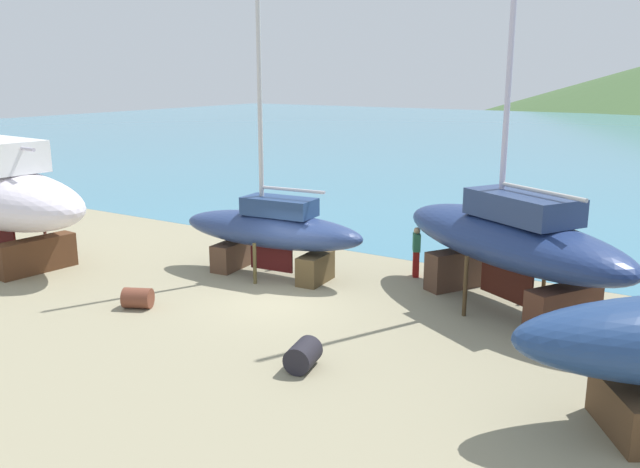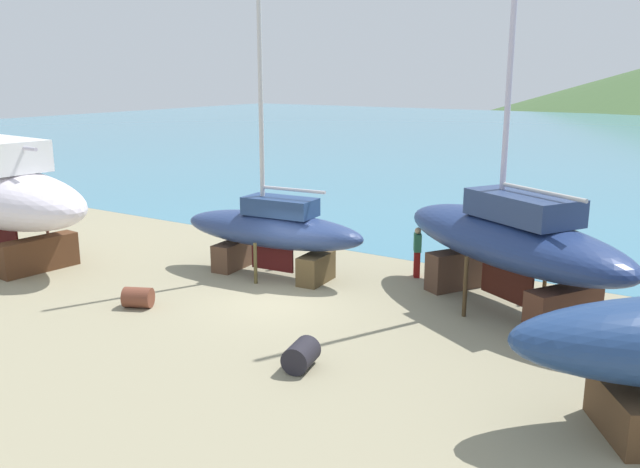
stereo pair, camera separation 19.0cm
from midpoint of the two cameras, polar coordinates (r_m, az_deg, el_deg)
name	(u,v)px [view 1 (the left image)]	position (r m, az deg, el deg)	size (l,w,h in m)	color
ground_plane	(206,332)	(18.29, -10.03, -8.26)	(42.29, 42.29, 0.00)	gray
sea_water	(609,142)	(73.58, 23.40, 7.22)	(169.16, 101.17, 0.01)	teal
sailboat_large_starboard	(272,230)	(22.53, -4.39, 0.38)	(6.90, 2.50, 11.57)	brown
sailboat_small_center	(510,240)	(19.97, 15.65, -0.49)	(8.87, 6.69, 12.83)	#4E3527
worker	(416,251)	(22.75, 7.99, -1.45)	(0.42, 0.50, 1.72)	maroon
barrel_ochre	(303,355)	(15.83, -1.81, -10.31)	(0.66, 0.66, 0.91)	black
barrel_rust_mid	(138,298)	(20.45, -15.56, -5.29)	(0.60, 0.60, 0.82)	brown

